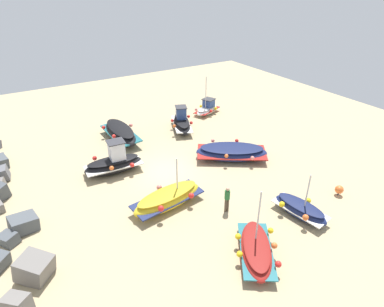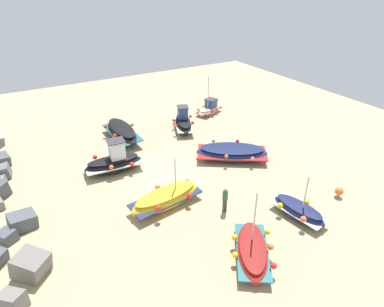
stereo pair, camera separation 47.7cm
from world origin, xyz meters
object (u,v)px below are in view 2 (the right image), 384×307
(fishing_boat_7, at_px, (114,162))
(person_walking, at_px, (225,198))
(mooring_buoy_0, at_px, (339,191))
(fishing_boat_4, at_px, (232,152))
(fishing_boat_1, at_px, (183,123))
(fishing_boat_6, at_px, (210,109))
(fishing_boat_3, at_px, (166,198))
(fishing_boat_5, at_px, (252,250))
(fishing_boat_2, at_px, (122,132))
(fishing_boat_0, at_px, (298,211))

(fishing_boat_7, height_order, person_walking, fishing_boat_7)
(mooring_buoy_0, bearing_deg, person_walking, 71.39)
(fishing_boat_4, relative_size, person_walking, 3.39)
(fishing_boat_1, bearing_deg, fishing_boat_6, -41.83)
(fishing_boat_1, relative_size, fishing_boat_3, 0.89)
(fishing_boat_4, bearing_deg, fishing_boat_3, -124.64)
(fishing_boat_1, distance_m, fishing_boat_3, 11.31)
(fishing_boat_5, relative_size, mooring_buoy_0, 6.14)
(person_walking, bearing_deg, fishing_boat_2, 10.76)
(fishing_boat_2, relative_size, mooring_buoy_0, 7.74)
(fishing_boat_1, bearing_deg, person_walking, -175.71)
(fishing_boat_7, bearing_deg, fishing_boat_6, 30.86)
(fishing_boat_3, height_order, person_walking, fishing_boat_3)
(fishing_boat_0, xyz_separation_m, mooring_buoy_0, (0.17, -3.74, -0.07))
(fishing_boat_2, relative_size, person_walking, 3.10)
(person_walking, xyz_separation_m, mooring_buoy_0, (-2.40, -7.11, -0.57))
(fishing_boat_5, distance_m, mooring_buoy_0, 8.08)
(fishing_boat_6, bearing_deg, fishing_boat_2, 164.41)
(fishing_boat_6, relative_size, fishing_boat_7, 0.92)
(fishing_boat_3, distance_m, fishing_boat_7, 5.67)
(fishing_boat_4, bearing_deg, fishing_boat_0, -62.55)
(fishing_boat_0, bearing_deg, fishing_boat_4, -14.51)
(fishing_boat_3, height_order, fishing_boat_4, fishing_boat_3)
(fishing_boat_0, height_order, fishing_boat_4, fishing_boat_0)
(fishing_boat_3, xyz_separation_m, fishing_boat_5, (-5.86, -1.88, -0.12))
(fishing_boat_7, distance_m, person_walking, 8.78)
(fishing_boat_0, bearing_deg, mooring_buoy_0, -95.82)
(fishing_boat_3, bearing_deg, fishing_boat_6, -140.44)
(fishing_boat_7, bearing_deg, fishing_boat_5, -69.76)
(fishing_boat_4, bearing_deg, fishing_boat_2, 163.11)
(fishing_boat_2, distance_m, fishing_boat_4, 9.61)
(fishing_boat_3, relative_size, mooring_buoy_0, 7.16)
(fishing_boat_4, bearing_deg, fishing_boat_5, -86.81)
(fishing_boat_0, distance_m, fishing_boat_5, 4.38)
(fishing_boat_3, relative_size, fishing_boat_6, 1.25)
(fishing_boat_0, relative_size, fishing_boat_6, 0.90)
(fishing_boat_7, relative_size, person_walking, 2.48)
(fishing_boat_0, relative_size, person_walking, 2.07)
(fishing_boat_1, height_order, fishing_boat_2, fishing_boat_1)
(fishing_boat_5, distance_m, fishing_boat_6, 19.38)
(person_walking, distance_m, mooring_buoy_0, 7.53)
(fishing_boat_2, bearing_deg, fishing_boat_5, -177.68)
(fishing_boat_2, height_order, fishing_boat_7, fishing_boat_7)
(person_walking, bearing_deg, fishing_boat_5, 168.30)
(fishing_boat_4, relative_size, fishing_boat_6, 1.48)
(fishing_boat_1, relative_size, person_walking, 2.55)
(fishing_boat_2, height_order, fishing_boat_3, fishing_boat_3)
(fishing_boat_4, distance_m, fishing_boat_7, 8.77)
(fishing_boat_1, height_order, fishing_boat_3, fishing_boat_3)
(fishing_boat_0, height_order, person_walking, fishing_boat_0)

